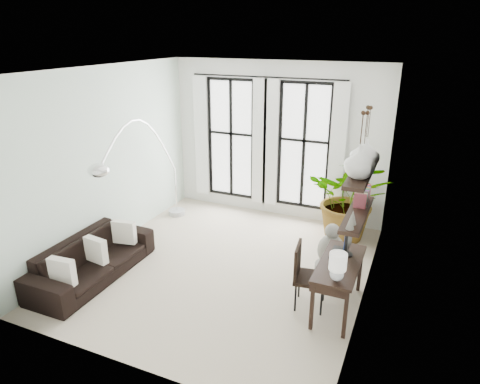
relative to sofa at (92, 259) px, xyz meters
The scene contains 16 objects.
floor 2.14m from the sofa, 31.75° to the left, with size 5.00×5.00×0.00m, color beige.
ceiling 3.57m from the sofa, 31.75° to the left, with size 5.00×5.00×0.00m, color white.
wall_left 1.75m from the sofa, 112.00° to the left, with size 5.00×5.00×0.00m, color silver.
wall_right 4.39m from the sofa, 15.38° to the left, with size 5.00×5.00×0.00m, color white.
wall_back 4.24m from the sofa, 63.52° to the left, with size 4.50×4.50×0.00m, color white.
windows 4.08m from the sofa, 65.70° to the left, with size 3.26×0.13×2.65m.
wall_shelves 4.22m from the sofa, 10.65° to the left, with size 0.25×1.30×0.60m.
sofa is the anchor object (origin of this frame).
throw_pillows 0.21m from the sofa, ahead, with size 0.40×1.52×0.40m.
plant 4.63m from the sofa, 40.87° to the left, with size 1.45×1.25×1.61m, color #2D7228.
desk 3.82m from the sofa, ahead, with size 0.54×1.27×1.14m.
desk_chair 3.36m from the sofa, 10.40° to the left, with size 0.51×0.51×0.95m.
arc_lamp 2.05m from the sofa, 85.76° to the left, with size 0.73×2.98×2.36m.
buddha 3.82m from the sofa, 25.52° to the left, with size 0.48×0.48×0.86m.
vase_a 4.39m from the sofa, ahead, with size 0.37×0.37×0.38m, color white.
vase_b 4.45m from the sofa, 12.21° to the left, with size 0.37×0.37×0.38m, color white.
Camera 1 is at (2.74, -5.66, 3.70)m, focal length 32.00 mm.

